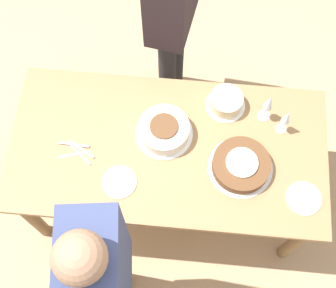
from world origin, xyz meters
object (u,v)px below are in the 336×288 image
object	(u,v)px
cake_center_white	(164,130)
cake_back_decorated	(226,102)
wine_glass_near	(269,103)
wine_glass_far	(287,118)
cake_front_chocolate	(241,165)
person_cutting	(103,280)

from	to	relation	value
cake_center_white	cake_back_decorated	size ratio (longest dim) A/B	1.42
wine_glass_near	wine_glass_far	size ratio (longest dim) A/B	1.13
cake_back_decorated	wine_glass_near	xyz separation A→B (m)	(0.21, -0.05, 0.10)
cake_front_chocolate	cake_back_decorated	size ratio (longest dim) A/B	1.55
cake_front_chocolate	cake_back_decorated	world-z (taller)	cake_back_decorated
cake_front_chocolate	cake_center_white	bearing A→B (deg)	159.10
wine_glass_far	person_cutting	world-z (taller)	person_cutting
cake_front_chocolate	cake_back_decorated	bearing A→B (deg)	104.57
cake_front_chocolate	wine_glass_far	bearing A→B (deg)	48.78
cake_center_white	cake_back_decorated	world-z (taller)	cake_center_white
cake_center_white	wine_glass_far	distance (m)	0.63
cake_front_chocolate	wine_glass_near	size ratio (longest dim) A/B	1.55
wine_glass_near	wine_glass_far	world-z (taller)	wine_glass_near
person_cutting	cake_back_decorated	bearing A→B (deg)	-33.75
cake_front_chocolate	wine_glass_near	world-z (taller)	wine_glass_near
cake_center_white	wine_glass_far	size ratio (longest dim) A/B	1.60
wine_glass_far	person_cutting	bearing A→B (deg)	-132.06
wine_glass_far	person_cutting	xyz separation A→B (m)	(-0.80, -0.89, 0.11)
wine_glass_far	wine_glass_near	bearing A→B (deg)	144.08
cake_back_decorated	wine_glass_far	xyz separation A→B (m)	(0.30, -0.11, 0.09)
cake_back_decorated	wine_glass_far	bearing A→B (deg)	-20.50
wine_glass_far	person_cutting	distance (m)	1.20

